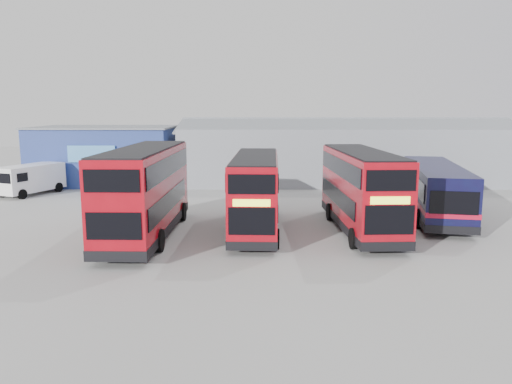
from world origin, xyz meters
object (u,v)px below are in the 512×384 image
at_px(double_decker_left, 145,193).
at_px(office_block, 107,154).
at_px(maintenance_shed, 344,152).
at_px(double_decker_right, 361,191).
at_px(double_decker_centre, 256,194).
at_px(panel_van, 30,178).
at_px(single_decker_blue, 435,191).

bearing_deg(double_decker_left, office_block, -67.05).
bearing_deg(maintenance_shed, double_decker_left, -123.18).
relative_size(maintenance_shed, double_decker_right, 2.86).
bearing_deg(double_decker_centre, panel_van, 148.43).
xyz_separation_m(single_decker_blue, panel_van, (-29.09, 7.88, -0.30)).
height_order(double_decker_left, panel_van, double_decker_left).
xyz_separation_m(double_decker_right, single_decker_blue, (5.39, 3.66, -0.60)).
relative_size(double_decker_left, double_decker_centre, 1.12).
distance_m(double_decker_centre, panel_van, 21.37).
distance_m(double_decker_centre, single_decker_blue, 11.87).
height_order(double_decker_right, panel_van, double_decker_right).
relative_size(maintenance_shed, double_decker_left, 2.71).
bearing_deg(single_decker_blue, double_decker_right, 44.67).
relative_size(office_block, single_decker_blue, 1.00).
distance_m(double_decker_right, panel_van, 26.38).
relative_size(double_decker_right, single_decker_blue, 0.87).
height_order(office_block, double_decker_left, office_block).
bearing_deg(office_block, double_decker_right, -42.76).
xyz_separation_m(double_decker_left, panel_van, (-12.06, 12.93, -1.05)).
relative_size(double_decker_right, panel_van, 1.85).
distance_m(maintenance_shed, single_decker_blue, 16.75).
distance_m(double_decker_left, double_decker_right, 11.72).
bearing_deg(double_decker_left, panel_van, -46.20).
bearing_deg(maintenance_shed, office_block, -174.79).
bearing_deg(double_decker_left, double_decker_centre, -167.24).
bearing_deg(maintenance_shed, panel_van, -161.84).
height_order(office_block, double_decker_centre, office_block).
xyz_separation_m(office_block, panel_van, (-4.12, -6.56, -1.27)).
height_order(maintenance_shed, single_decker_blue, maintenance_shed).
bearing_deg(single_decker_blue, office_block, -19.53).
bearing_deg(maintenance_shed, double_decker_right, -96.87).
xyz_separation_m(office_block, double_decker_left, (7.94, -19.50, -0.22)).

